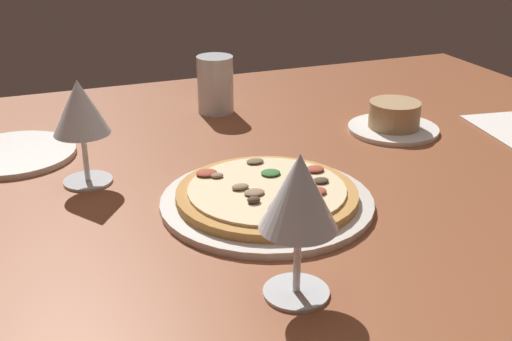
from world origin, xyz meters
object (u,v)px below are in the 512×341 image
at_px(pizza_main, 267,197).
at_px(water_glass, 215,87).
at_px(wine_glass_near, 299,197).
at_px(ramekin_on_saucer, 394,120).
at_px(side_plate, 14,154).
at_px(wine_glass_far, 80,110).

relative_size(pizza_main, water_glass, 2.66).
relative_size(wine_glass_near, water_glass, 1.48).
distance_m(ramekin_on_saucer, wine_glass_near, 0.54).
bearing_deg(side_plate, ramekin_on_saucer, -10.41).
xyz_separation_m(wine_glass_far, side_plate, (-0.10, 0.14, -0.10)).
height_order(wine_glass_far, water_glass, wine_glass_far).
distance_m(wine_glass_far, wine_glass_near, 0.40).
relative_size(wine_glass_near, side_plate, 0.82).
relative_size(ramekin_on_saucer, water_glass, 1.47).
bearing_deg(wine_glass_far, pizza_main, -37.12).
relative_size(ramekin_on_saucer, side_plate, 0.82).
height_order(wine_glass_far, side_plate, wine_glass_far).
height_order(ramekin_on_saucer, wine_glass_near, wine_glass_near).
bearing_deg(side_plate, wine_glass_near, -62.73).
distance_m(ramekin_on_saucer, wine_glass_far, 0.54).
height_order(wine_glass_near, water_glass, wine_glass_near).
height_order(pizza_main, ramekin_on_saucer, ramekin_on_saucer).
xyz_separation_m(pizza_main, wine_glass_far, (-0.21, 0.16, 0.10)).
distance_m(ramekin_on_saucer, water_glass, 0.34).
xyz_separation_m(wine_glass_near, water_glass, (0.11, 0.61, -0.06)).
bearing_deg(ramekin_on_saucer, wine_glass_far, -177.05).
height_order(pizza_main, wine_glass_far, wine_glass_far).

